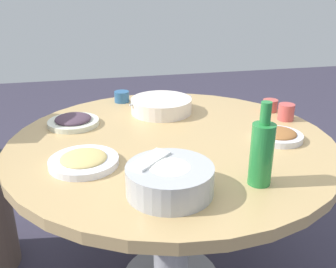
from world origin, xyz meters
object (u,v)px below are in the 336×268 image
object	(u,v)px
dish_stirfry	(278,135)
soup_bowl	(161,106)
green_bottle	(262,152)
rice_bowl	(170,179)
round_dining_table	(171,168)
tea_cup_near	(122,97)
dish_noodles	(84,161)
tea_cup_far	(270,105)
tea_cup_side	(286,112)
dish_eggplant	(73,121)

from	to	relation	value
dish_stirfry	soup_bowl	bearing A→B (deg)	42.66
dish_stirfry	green_bottle	distance (m)	0.39
rice_bowl	soup_bowl	world-z (taller)	rice_bowl
round_dining_table	tea_cup_near	size ratio (longest dim) A/B	17.02
green_bottle	tea_cup_near	distance (m)	1.00
dish_noodles	green_bottle	bearing A→B (deg)	-114.65
green_bottle	tea_cup_far	xyz separation A→B (m)	(0.64, -0.35, -0.08)
round_dining_table	dish_noodles	bearing A→B (deg)	114.62
rice_bowl	dish_stirfry	bearing A→B (deg)	-59.51
tea_cup_side	dish_noodles	bearing A→B (deg)	106.35
dish_eggplant	dish_noodles	world-z (taller)	dish_eggplant
soup_bowl	tea_cup_far	xyz separation A→B (m)	(-0.09, -0.52, -0.00)
round_dining_table	dish_eggplant	distance (m)	0.48
dish_eggplant	tea_cup_side	size ratio (longest dim) A/B	3.01
dish_eggplant	dish_noodles	xyz separation A→B (m)	(-0.40, -0.04, -0.00)
dish_noodles	tea_cup_far	xyz separation A→B (m)	(0.39, -0.89, 0.01)
dish_eggplant	tea_cup_side	bearing A→B (deg)	-98.33
green_bottle	tea_cup_far	bearing A→B (deg)	-28.87
green_bottle	tea_cup_near	bearing A→B (deg)	19.45
rice_bowl	soup_bowl	xyz separation A→B (m)	(0.72, -0.12, -0.01)
soup_bowl	tea_cup_side	size ratio (longest dim) A/B	4.25
round_dining_table	dish_noodles	distance (m)	0.41
round_dining_table	green_bottle	world-z (taller)	green_bottle
tea_cup_near	dish_noodles	bearing A→B (deg)	163.53
rice_bowl	dish_eggplant	size ratio (longest dim) A/B	1.20
soup_bowl	dish_eggplant	world-z (taller)	soup_bowl
rice_bowl	dish_noodles	xyz separation A→B (m)	(0.24, 0.25, -0.03)
rice_bowl	tea_cup_side	size ratio (longest dim) A/B	3.60
dish_noodles	tea_cup_side	size ratio (longest dim) A/B	3.26
tea_cup_near	rice_bowl	bearing A→B (deg)	-177.26
soup_bowl	tea_cup_side	distance (m)	0.57
rice_bowl	dish_eggplant	xyz separation A→B (m)	(0.64, 0.29, -0.03)
tea_cup_far	tea_cup_side	xyz separation A→B (m)	(-0.13, -0.01, 0.01)
tea_cup_near	tea_cup_side	bearing A→B (deg)	-121.54
dish_stirfry	tea_cup_far	size ratio (longest dim) A/B	2.69
dish_stirfry	dish_eggplant	xyz separation A→B (m)	(0.34, 0.80, 0.00)
dish_eggplant	tea_cup_far	distance (m)	0.93
tea_cup_near	tea_cup_far	bearing A→B (deg)	-113.77
tea_cup_side	rice_bowl	bearing A→B (deg)	127.70
rice_bowl	tea_cup_far	world-z (taller)	rice_bowl
rice_bowl	green_bottle	size ratio (longest dim) A/B	0.99
dish_stirfry	tea_cup_side	world-z (taller)	tea_cup_side
dish_stirfry	green_bottle	size ratio (longest dim) A/B	0.72
dish_stirfry	tea_cup_far	xyz separation A→B (m)	(0.33, -0.13, 0.01)
round_dining_table	soup_bowl	xyz separation A→B (m)	(0.33, -0.03, 0.16)
tea_cup_far	tea_cup_near	bearing A→B (deg)	66.23
tea_cup_side	soup_bowl	bearing A→B (deg)	67.49
green_bottle	soup_bowl	bearing A→B (deg)	12.72
soup_bowl	tea_cup_far	bearing A→B (deg)	-100.19
rice_bowl	green_bottle	xyz separation A→B (m)	(-0.01, -0.29, 0.06)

